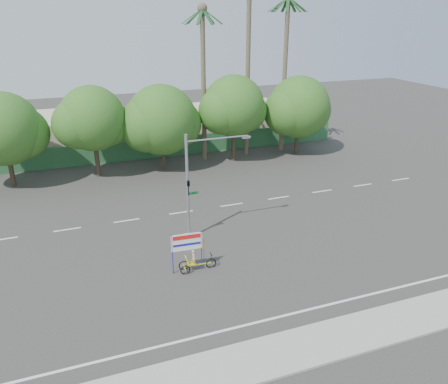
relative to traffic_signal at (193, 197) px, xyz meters
name	(u,v)px	position (x,y,z in m)	size (l,w,h in m)	color
ground	(248,262)	(2.20, -3.98, -2.92)	(120.00, 120.00, 0.00)	#33302D
sidewalk_near	(314,345)	(2.20, -11.48, -2.86)	(50.00, 2.40, 0.12)	gray
fence	(166,147)	(2.20, 17.52, -1.92)	(38.00, 0.08, 2.00)	#336B3D
building_left	(59,135)	(-7.80, 22.02, -0.92)	(12.00, 8.00, 4.00)	beige
building_right	(225,123)	(10.20, 22.02, -1.12)	(14.00, 8.00, 3.60)	beige
tree_far_left	(3,131)	(-11.85, 14.02, 1.84)	(7.14, 6.00, 7.96)	#473828
tree_left	(92,121)	(-4.85, 14.02, 2.14)	(6.66, 5.60, 8.07)	#473828
tree_center	(161,122)	(1.14, 14.02, 1.55)	(7.62, 6.40, 7.85)	#473828
tree_right	(233,108)	(8.15, 14.02, 2.32)	(6.90, 5.80, 8.36)	#473828
tree_far_right	(298,109)	(15.15, 14.02, 1.73)	(7.38, 6.20, 7.94)	#473828
palm_tall	(248,49)	(10.20, 15.52, 7.55)	(3.73, 3.79, 17.45)	#70604C
palm_mid	(285,59)	(14.20, 15.52, 6.48)	(3.73, 3.79, 15.45)	#70604C
palm_short	(203,68)	(5.70, 15.52, 5.94)	(3.73, 3.79, 14.45)	#70604C
traffic_signal	(193,197)	(0.00, 0.00, 0.00)	(4.72, 1.10, 7.00)	gray
trike_billboard	(192,255)	(-1.21, -3.76, -1.90)	(2.58, 0.62, 2.53)	black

